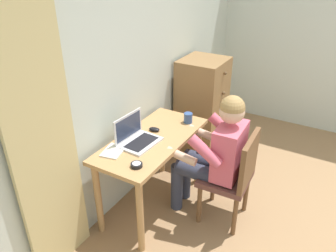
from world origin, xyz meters
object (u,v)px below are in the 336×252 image
(chair, at_px, (234,175))
(computer_mouse, at_px, (154,129))
(person_seated, at_px, (215,151))
(laptop, at_px, (136,137))
(desk, at_px, (152,150))
(notebook_pad, at_px, (114,151))
(desk_clock, at_px, (137,165))
(dresser, at_px, (202,107))
(coffee_mug, at_px, (188,118))

(chair, relative_size, computer_mouse, 8.71)
(chair, bearing_deg, person_seated, 92.22)
(chair, distance_m, computer_mouse, 0.80)
(laptop, bearing_deg, desk, -31.77)
(person_seated, distance_m, notebook_pad, 0.84)
(desk, relative_size, desk_clock, 12.70)
(desk, xyz_separation_m, dresser, (1.12, 0.04, -0.04))
(dresser, relative_size, chair, 1.30)
(dresser, xyz_separation_m, computer_mouse, (-1.00, 0.01, 0.18))
(desk, height_order, chair, chair)
(computer_mouse, bearing_deg, coffee_mug, -39.23)
(desk_clock, xyz_separation_m, coffee_mug, (0.84, -0.00, 0.03))
(laptop, bearing_deg, coffee_mug, -20.84)
(desk, relative_size, notebook_pad, 5.44)
(dresser, height_order, notebook_pad, dresser)
(desk, bearing_deg, dresser, 2.26)
(desk, bearing_deg, coffee_mug, -17.26)
(desk_clock, bearing_deg, notebook_pad, 74.37)
(computer_mouse, height_order, notebook_pad, computer_mouse)
(chair, xyz_separation_m, computer_mouse, (-0.06, 0.75, 0.26))
(dresser, height_order, coffee_mug, dresser)
(person_seated, xyz_separation_m, coffee_mug, (0.25, 0.38, 0.11))
(dresser, relative_size, coffee_mug, 9.42)
(person_seated, bearing_deg, laptop, 116.70)
(chair, relative_size, laptop, 2.46)
(computer_mouse, height_order, coffee_mug, coffee_mug)
(laptop, relative_size, computer_mouse, 3.54)
(dresser, height_order, computer_mouse, dresser)
(chair, bearing_deg, coffee_mug, 66.84)
(desk, distance_m, dresser, 1.12)
(desk, relative_size, person_seated, 0.96)
(chair, relative_size, desk_clock, 9.68)
(dresser, relative_size, person_seated, 0.95)
(desk, relative_size, chair, 1.31)
(dresser, distance_m, computer_mouse, 1.01)
(person_seated, bearing_deg, computer_mouse, 95.34)
(person_seated, height_order, coffee_mug, person_seated)
(notebook_pad, bearing_deg, dresser, -16.05)
(computer_mouse, xyz_separation_m, coffee_mug, (0.30, -0.19, 0.03))
(laptop, distance_m, coffee_mug, 0.59)
(desk, relative_size, coffee_mug, 9.53)
(person_seated, xyz_separation_m, computer_mouse, (-0.05, 0.57, 0.08))
(laptop, distance_m, notebook_pad, 0.23)
(dresser, height_order, chair, dresser)
(chair, xyz_separation_m, person_seated, (-0.01, 0.18, 0.18))
(coffee_mug, bearing_deg, chair, -113.16)
(person_seated, height_order, notebook_pad, person_seated)
(coffee_mug, bearing_deg, desk, 162.74)
(desk, height_order, computer_mouse, computer_mouse)
(desk, height_order, laptop, laptop)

